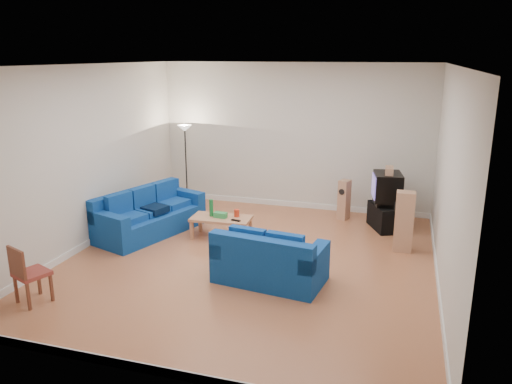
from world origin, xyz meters
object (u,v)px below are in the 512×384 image
(tv_stand, at_px, (385,217))
(sofa_three_seat, at_px, (148,217))
(television, at_px, (387,187))
(coffee_table, at_px, (221,220))
(sofa_loveseat, at_px, (269,263))

(tv_stand, bearing_deg, sofa_three_seat, -95.18)
(television, bearing_deg, coffee_table, -73.42)
(sofa_three_seat, xyz_separation_m, tv_stand, (4.38, 1.56, -0.07))
(sofa_loveseat, xyz_separation_m, tv_stand, (1.56, 2.99, -0.06))
(sofa_loveseat, xyz_separation_m, coffee_table, (-1.36, 1.59, 0.04))
(sofa_loveseat, distance_m, television, 3.45)
(tv_stand, bearing_deg, television, 153.48)
(sofa_loveseat, height_order, tv_stand, sofa_loveseat)
(tv_stand, relative_size, television, 1.04)
(television, bearing_deg, sofa_loveseat, -36.99)
(tv_stand, height_order, television, television)
(tv_stand, bearing_deg, coffee_table, -89.15)
(sofa_three_seat, xyz_separation_m, sofa_loveseat, (2.82, -1.43, -0.01))
(sofa_three_seat, bearing_deg, sofa_loveseat, 81.45)
(sofa_three_seat, height_order, coffee_table, sofa_three_seat)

